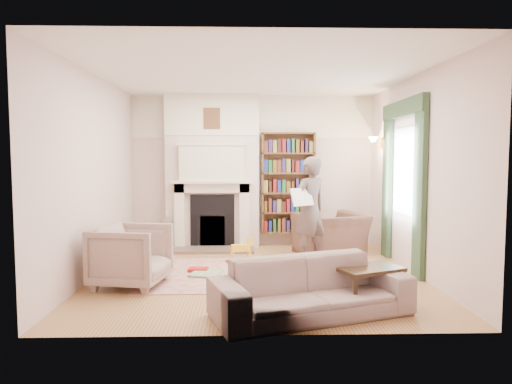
{
  "coord_description": "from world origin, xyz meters",
  "views": [
    {
      "loc": [
        -0.18,
        -6.37,
        1.65
      ],
      "look_at": [
        0.0,
        0.25,
        1.15
      ],
      "focal_mm": 32.0,
      "sensor_mm": 36.0,
      "label": 1
    }
  ],
  "objects_px": {
    "coffee_table": "(368,287)",
    "paraffin_heater": "(168,235)",
    "armchair_left": "(132,256)",
    "sofa": "(311,288)",
    "rocking_horse": "(241,251)",
    "armchair_reading": "(331,234)",
    "bookcase": "(288,183)",
    "man_reading": "(310,210)"
  },
  "relations": [
    {
      "from": "armchair_left",
      "to": "bookcase",
      "type": "bearing_deg",
      "value": -29.84
    },
    {
      "from": "bookcase",
      "to": "rocking_horse",
      "type": "height_order",
      "value": "bookcase"
    },
    {
      "from": "sofa",
      "to": "armchair_reading",
      "type": "bearing_deg",
      "value": 56.85
    },
    {
      "from": "armchair_left",
      "to": "sofa",
      "type": "xyz_separation_m",
      "value": [
        2.14,
        -1.17,
        -0.1
      ]
    },
    {
      "from": "bookcase",
      "to": "armchair_left",
      "type": "relative_size",
      "value": 2.13
    },
    {
      "from": "man_reading",
      "to": "bookcase",
      "type": "bearing_deg",
      "value": -116.66
    },
    {
      "from": "bookcase",
      "to": "sofa",
      "type": "distance_m",
      "value": 3.96
    },
    {
      "from": "bookcase",
      "to": "armchair_left",
      "type": "bearing_deg",
      "value": -130.16
    },
    {
      "from": "armchair_reading",
      "to": "armchair_left",
      "type": "xyz_separation_m",
      "value": [
        -2.92,
        -1.85,
        0.04
      ]
    },
    {
      "from": "coffee_table",
      "to": "paraffin_heater",
      "type": "relative_size",
      "value": 1.27
    },
    {
      "from": "armchair_left",
      "to": "sofa",
      "type": "height_order",
      "value": "armchair_left"
    },
    {
      "from": "bookcase",
      "to": "paraffin_heater",
      "type": "relative_size",
      "value": 3.36
    },
    {
      "from": "armchair_left",
      "to": "paraffin_heater",
      "type": "relative_size",
      "value": 1.58
    },
    {
      "from": "armchair_reading",
      "to": "armchair_left",
      "type": "relative_size",
      "value": 1.25
    },
    {
      "from": "bookcase",
      "to": "armchair_reading",
      "type": "bearing_deg",
      "value": -52.22
    },
    {
      "from": "paraffin_heater",
      "to": "rocking_horse",
      "type": "xyz_separation_m",
      "value": [
        1.31,
        -1.07,
        -0.08
      ]
    },
    {
      "from": "coffee_table",
      "to": "rocking_horse",
      "type": "xyz_separation_m",
      "value": [
        -1.42,
        2.13,
        -0.03
      ]
    },
    {
      "from": "bookcase",
      "to": "man_reading",
      "type": "bearing_deg",
      "value": -82.0
    },
    {
      "from": "armchair_reading",
      "to": "armchair_left",
      "type": "height_order",
      "value": "armchair_left"
    },
    {
      "from": "rocking_horse",
      "to": "bookcase",
      "type": "bearing_deg",
      "value": 44.65
    },
    {
      "from": "armchair_left",
      "to": "coffee_table",
      "type": "relative_size",
      "value": 1.24
    },
    {
      "from": "armchair_reading",
      "to": "paraffin_heater",
      "type": "height_order",
      "value": "armchair_reading"
    },
    {
      "from": "armchair_reading",
      "to": "rocking_horse",
      "type": "height_order",
      "value": "armchair_reading"
    },
    {
      "from": "man_reading",
      "to": "paraffin_heater",
      "type": "xyz_separation_m",
      "value": [
        -2.39,
        1.05,
        -0.56
      ]
    },
    {
      "from": "man_reading",
      "to": "rocking_horse",
      "type": "height_order",
      "value": "man_reading"
    },
    {
      "from": "bookcase",
      "to": "coffee_table",
      "type": "xyz_separation_m",
      "value": [
        0.54,
        -3.59,
        -0.95
      ]
    },
    {
      "from": "paraffin_heater",
      "to": "rocking_horse",
      "type": "bearing_deg",
      "value": -39.26
    },
    {
      "from": "man_reading",
      "to": "armchair_left",
      "type": "bearing_deg",
      "value": -7.89
    },
    {
      "from": "man_reading",
      "to": "paraffin_heater",
      "type": "height_order",
      "value": "man_reading"
    },
    {
      "from": "armchair_left",
      "to": "coffee_table",
      "type": "xyz_separation_m",
      "value": [
        2.81,
        -0.9,
        -0.17
      ]
    },
    {
      "from": "man_reading",
      "to": "armchair_reading",
      "type": "bearing_deg",
      "value": -161.53
    },
    {
      "from": "sofa",
      "to": "coffee_table",
      "type": "height_order",
      "value": "sofa"
    },
    {
      "from": "coffee_table",
      "to": "armchair_reading",
      "type": "bearing_deg",
      "value": 64.46
    },
    {
      "from": "coffee_table",
      "to": "rocking_horse",
      "type": "relative_size",
      "value": 1.55
    },
    {
      "from": "coffee_table",
      "to": "paraffin_heater",
      "type": "xyz_separation_m",
      "value": [
        -2.73,
        3.2,
        0.05
      ]
    },
    {
      "from": "armchair_reading",
      "to": "man_reading",
      "type": "height_order",
      "value": "man_reading"
    },
    {
      "from": "bookcase",
      "to": "armchair_left",
      "type": "height_order",
      "value": "bookcase"
    },
    {
      "from": "rocking_horse",
      "to": "armchair_left",
      "type": "bearing_deg",
      "value": -152.94
    },
    {
      "from": "armchair_left",
      "to": "rocking_horse",
      "type": "relative_size",
      "value": 1.92
    },
    {
      "from": "rocking_horse",
      "to": "coffee_table",
      "type": "bearing_deg",
      "value": -70.59
    },
    {
      "from": "armchair_reading",
      "to": "rocking_horse",
      "type": "relative_size",
      "value": 2.4
    },
    {
      "from": "paraffin_heater",
      "to": "rocking_horse",
      "type": "height_order",
      "value": "paraffin_heater"
    }
  ]
}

